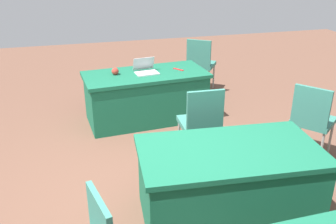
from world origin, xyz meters
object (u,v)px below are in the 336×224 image
laptop_silver (146,70)px  scissors_red (178,69)px  table_mid_right (228,183)px  chair_tucked_right (200,62)px  chair_back_row (312,117)px  yarn_ball (115,71)px  table_foreground (146,96)px  chair_near_front (201,120)px

laptop_silver → scissors_red: size_ratio=1.94×
table_mid_right → chair_tucked_right: chair_tucked_right is taller
table_mid_right → chair_back_row: chair_back_row is taller
chair_back_row → scissors_red: (1.16, -1.65, 0.18)m
table_mid_right → chair_back_row: (-1.38, -0.75, 0.18)m
chair_back_row → yarn_ball: 2.67m
table_mid_right → laptop_silver: size_ratio=4.89×
table_foreground → scissors_red: 0.62m
table_mid_right → scissors_red: (-0.22, -2.39, 0.36)m
chair_near_front → laptop_silver: (0.35, -1.41, 0.20)m
table_foreground → laptop_silver: size_ratio=5.22×
chair_near_front → chair_back_row: chair_near_front is taller
table_foreground → chair_tucked_right: size_ratio=1.90×
chair_back_row → yarn_ball: chair_back_row is taller
table_mid_right → laptop_silver: 2.42m
scissors_red → yarn_ball: bearing=-125.6°
chair_back_row → laptop_silver: 2.33m
yarn_ball → scissors_red: yarn_ball is taller
chair_tucked_right → scissors_red: 1.11m
table_mid_right → scissors_red: bearing=-95.2°
table_mid_right → chair_tucked_right: size_ratio=1.78×
chair_tucked_right → chair_back_row: chair_tucked_right is taller
table_mid_right → chair_near_front: bearing=-94.1°
table_foreground → scissors_red: size_ratio=10.12×
chair_near_front → yarn_ball: 1.65m
chair_near_front → chair_tucked_right: bearing=72.8°
chair_near_front → scissors_red: chair_near_front is taller
table_foreground → table_mid_right: size_ratio=1.07×
chair_back_row → yarn_ball: (2.09, -1.65, 0.23)m
table_mid_right → laptop_silver: laptop_silver is taller
chair_near_front → yarn_ball: bearing=120.6°
yarn_ball → chair_back_row: bearing=141.8°
chair_back_row → scissors_red: size_ratio=5.28×
chair_near_front → laptop_silver: 1.47m
chair_near_front → chair_tucked_right: (-0.81, -2.31, -0.01)m
chair_tucked_right → yarn_ball: (1.59, 0.87, 0.22)m
chair_back_row → scissors_red: bearing=177.1°
table_mid_right → scissors_red: 2.43m
chair_tucked_right → table_mid_right: bearing=-70.2°
chair_tucked_right → chair_back_row: bearing=-43.9°
chair_near_front → table_foreground: bearing=106.2°
chair_back_row → table_mid_right: bearing=-99.7°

